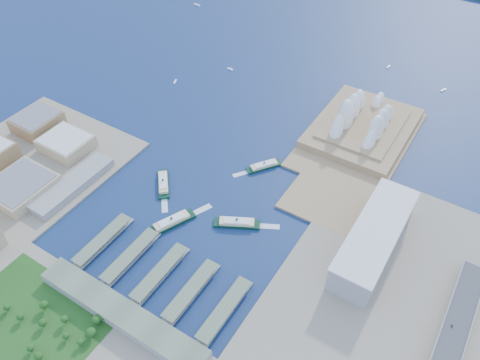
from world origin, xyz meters
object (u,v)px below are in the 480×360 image
Objects in this scene: ferry_a at (163,182)px; ferry_d at (237,222)px; opera_house at (366,114)px; ferry_b at (264,165)px; ferry_c at (172,221)px; car_c at (452,326)px; toaster_building at (374,239)px.

ferry_a is 117.45m from ferry_d.
opera_house reaches higher than ferry_b.
car_c reaches higher than ferry_c.
ferry_c is 319.10m from car_c.
ferry_a is 68.95m from ferry_c.
ferry_a is 1.08× the size of ferry_b.
ferry_d is (66.43, 40.48, -0.30)m from ferry_c.
opera_house reaches higher than ferry_c.
toaster_building is 234.51m from ferry_c.
opera_house reaches higher than car_c.
ferry_b is at bearing 5.66° from ferry_a.
ferry_d is at bearing -124.59° from ferry_c.
ferry_d is (-149.83, -48.95, -15.26)m from toaster_building.
car_c is (368.13, -13.82, 10.43)m from ferry_a.
ferry_c is at bearing -83.36° from ferry_a.
ferry_b is 0.84× the size of ferry_c.
opera_house is at bearing -53.35° from car_c.
opera_house is 219.62m from toaster_building.
car_c is at bearing 12.96° from ferry_b.
ferry_d reaches higher than ferry_b.
car_c is (274.16, -113.07, 10.80)m from ferry_b.
ferry_c is at bearing -113.57° from opera_house.
car_c reaches higher than ferry_b.
ferry_b is at bearing -15.35° from ferry_d.
ferry_d is at bearing -43.86° from ferry_a.
car_c is (101.00, -56.71, -5.06)m from toaster_building.
ferry_c is 1.06× the size of ferry_d.
toaster_building is 115.94m from car_c.
ferry_d reaches higher than ferry_a.
ferry_d is 251.16m from car_c.
ferry_b is at bearing -22.41° from car_c.
opera_house reaches higher than toaster_building.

